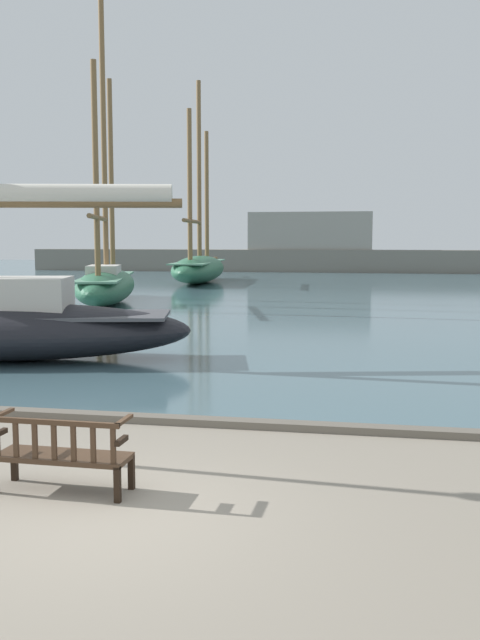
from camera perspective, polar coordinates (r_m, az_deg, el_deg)
name	(u,v)px	position (r m, az deg, el deg)	size (l,w,h in m)	color
ground_plane	(101,515)	(8.16, -11.02, -15.07)	(160.00, 160.00, 0.00)	gray
harbor_water	(334,280)	(51.19, 7.50, 3.18)	(100.00, 80.00, 0.08)	#476670
quay_edge_kerb	(191,421)	(11.62, -3.94, -8.06)	(40.00, 0.30, 0.12)	#675F54
park_bench	(62,453)	(8.78, -14.08, -10.31)	(1.61, 0.55, 0.92)	black
sailboat_far_starboard	(106,280)	(32.45, -10.67, 3.15)	(4.96, 10.55, 13.53)	#2D6647
sailboat_nearest_port	(199,266)	(47.16, -3.30, 4.37)	(3.89, 14.43, 13.04)	#2D6647
far_breakwater	(335,255)	(62.54, 7.60, 5.16)	(56.02, 2.40, 5.27)	slate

